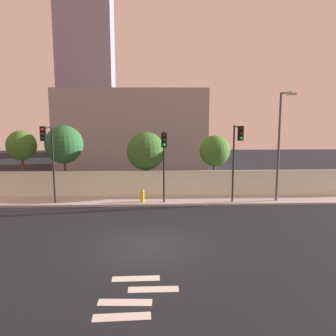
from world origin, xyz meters
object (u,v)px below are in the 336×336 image
street_lamp_curbside (280,139)px  roadside_tree_rightmost (215,151)px  traffic_light_center (164,152)px  traffic_light_left (237,147)px  roadside_tree_midleft (64,145)px  roadside_tree_leftmost (21,146)px  roadside_tree_midright (146,151)px  fire_hydrant (143,195)px  traffic_light_right (48,148)px

street_lamp_curbside → roadside_tree_rightmost: size_ratio=1.64×
traffic_light_center → street_lamp_curbside: bearing=6.1°
traffic_light_left → roadside_tree_midleft: traffic_light_left is taller
street_lamp_curbside → roadside_tree_midleft: bearing=169.1°
traffic_light_left → roadside_tree_leftmost: traffic_light_left is taller
street_lamp_curbside → roadside_tree_midright: (-8.94, 2.86, -1.11)m
traffic_light_center → roadside_tree_leftmost: bearing=160.2°
traffic_light_center → roadside_tree_rightmost: 5.32m
fire_hydrant → roadside_tree_midright: bearing=86.4°
traffic_light_right → roadside_tree_midright: (6.07, 3.42, -0.60)m
traffic_light_center → roadside_tree_leftmost: 10.87m
roadside_tree_midright → fire_hydrant: bearing=-93.6°
roadside_tree_midright → traffic_light_right: bearing=-150.6°
traffic_light_left → roadside_tree_rightmost: 3.76m
traffic_light_center → traffic_light_right: 7.33m
roadside_tree_midleft → traffic_light_left: bearing=-17.0°
traffic_light_right → roadside_tree_midleft: 3.42m
traffic_light_left → traffic_light_center: 4.67m
traffic_light_left → fire_hydrant: bearing=171.4°
roadside_tree_leftmost → roadside_tree_rightmost: roadside_tree_leftmost is taller
fire_hydrant → roadside_tree_midright: 3.80m
traffic_light_left → traffic_light_right: size_ratio=1.00×
traffic_light_left → street_lamp_curbside: size_ratio=0.71×
roadside_tree_midleft → traffic_light_center: bearing=-27.2°
traffic_light_left → roadside_tree_midright: 6.96m
roadside_tree_midleft → roadside_tree_rightmost: bearing=0.0°
roadside_tree_midright → roadside_tree_rightmost: (5.08, 0.00, 0.00)m
roadside_tree_midleft → roadside_tree_leftmost: bearing=180.0°
roadside_tree_midleft → roadside_tree_midright: (5.92, -0.00, -0.51)m
street_lamp_curbside → roadside_tree_midright: street_lamp_curbside is taller
fire_hydrant → roadside_tree_rightmost: roadside_tree_rightmost is taller
roadside_tree_leftmost → roadside_tree_rightmost: bearing=0.0°
roadside_tree_leftmost → roadside_tree_midright: size_ratio=1.03×
roadside_tree_midleft → roadside_tree_rightmost: roadside_tree_midleft is taller
roadside_tree_midright → roadside_tree_leftmost: bearing=180.0°
street_lamp_curbside → fire_hydrant: bearing=179.0°
traffic_light_center → roadside_tree_midright: bearing=108.8°
traffic_light_right → fire_hydrant: bearing=7.0°
traffic_light_left → roadside_tree_rightmost: size_ratio=1.17×
street_lamp_curbside → roadside_tree_rightmost: street_lamp_curbside is taller
street_lamp_curbside → fire_hydrant: (-9.11, 0.16, -3.78)m
street_lamp_curbside → roadside_tree_leftmost: bearing=170.9°
traffic_light_right → roadside_tree_midleft: traffic_light_right is taller
traffic_light_right → roadside_tree_leftmost: size_ratio=1.07×
traffic_light_right → street_lamp_curbside: bearing=2.1°
fire_hydrant → street_lamp_curbside: bearing=-1.0°
traffic_light_right → roadside_tree_midleft: size_ratio=0.99×
street_lamp_curbside → fire_hydrant: street_lamp_curbside is taller
roadside_tree_midright → roadside_tree_rightmost: roadside_tree_midright is taller
street_lamp_curbside → roadside_tree_leftmost: 18.15m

